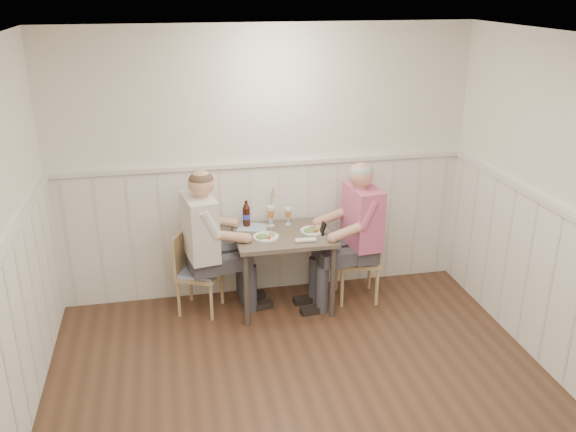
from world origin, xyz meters
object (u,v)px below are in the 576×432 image
(dining_table, at_px, (284,244))
(man_in_pink, at_px, (357,245))
(chair_left, at_px, (194,269))
(beer_bottle, at_px, (246,215))
(grass_vase, at_px, (270,207))
(chair_right, at_px, (362,255))
(diner_cream, at_px, (207,255))

(dining_table, distance_m, man_in_pink, 0.70)
(chair_left, relative_size, man_in_pink, 0.55)
(beer_bottle, height_order, grass_vase, grass_vase)
(chair_right, distance_m, chair_left, 1.62)
(chair_left, relative_size, grass_vase, 2.01)
(dining_table, bearing_deg, chair_right, 0.35)
(beer_bottle, bearing_deg, chair_right, -12.86)
(chair_left, distance_m, grass_vase, 0.92)
(chair_left, xyz_separation_m, grass_vase, (0.76, 0.18, 0.50))
(chair_left, relative_size, diner_cream, 0.55)
(chair_right, distance_m, man_in_pink, 0.18)
(man_in_pink, height_order, grass_vase, man_in_pink)
(dining_table, distance_m, chair_right, 0.80)
(beer_bottle, relative_size, grass_vase, 0.65)
(dining_table, xyz_separation_m, grass_vase, (-0.08, 0.27, 0.28))
(chair_right, bearing_deg, chair_left, 176.96)
(chair_left, bearing_deg, beer_bottle, 17.29)
(chair_right, bearing_deg, beer_bottle, 167.14)
(dining_table, distance_m, grass_vase, 0.39)
(dining_table, bearing_deg, diner_cream, -179.88)
(man_in_pink, relative_size, diner_cream, 1.00)
(chair_right, xyz_separation_m, man_in_pink, (-0.08, -0.06, 0.15))
(chair_left, distance_m, beer_bottle, 0.70)
(chair_left, bearing_deg, chair_right, -3.04)
(chair_left, height_order, beer_bottle, beer_bottle)
(dining_table, height_order, chair_right, chair_right)
(dining_table, xyz_separation_m, beer_bottle, (-0.31, 0.25, 0.22))
(man_in_pink, bearing_deg, chair_left, 174.61)
(diner_cream, relative_size, beer_bottle, 5.58)
(chair_left, bearing_deg, dining_table, -6.20)
(chair_right, relative_size, chair_left, 1.07)
(chair_right, distance_m, beer_bottle, 1.19)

